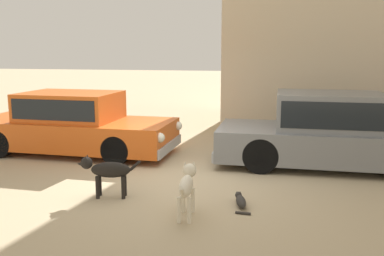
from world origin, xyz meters
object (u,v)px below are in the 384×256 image
Objects in this scene: stray_dog_spotted at (106,170)px; stray_dog_tan at (187,184)px; parked_sedan_second at (330,131)px; stray_cat at (241,201)px; parked_sedan_nearest at (73,123)px.

stray_dog_tan reaches higher than stray_dog_spotted.
parked_sedan_second reaches higher than stray_cat.
stray_dog_spotted is 0.98× the size of stray_dog_tan.
stray_cat is (2.12, 0.02, -0.36)m from stray_dog_spotted.
parked_sedan_nearest reaches higher than stray_dog_spotted.
parked_sedan_nearest is at bearing -64.54° from stray_dog_spotted.
stray_dog_tan is at bearing -41.69° from parked_sedan_nearest.
stray_dog_spotted is at bearing -144.28° from parked_sedan_second.
stray_cat is at bearing 170.08° from stray_dog_spotted.
parked_sedan_second is (5.58, -0.08, 0.04)m from parked_sedan_nearest.
stray_dog_tan is (3.33, -3.15, -0.23)m from parked_sedan_nearest.
stray_dog_tan is (-2.25, -3.06, -0.27)m from parked_sedan_second.
parked_sedan_nearest reaches higher than stray_cat.
parked_sedan_second is at bearing -155.04° from stray_dog_spotted.
parked_sedan_nearest is 4.57× the size of stray_dog_tan.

